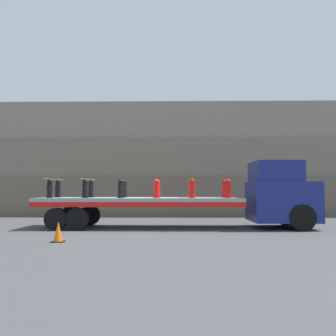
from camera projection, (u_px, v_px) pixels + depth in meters
name	position (u px, v px, depth m)	size (l,w,h in m)	color
ground_plane	(140.00, 228.00, 15.77)	(120.00, 120.00, 0.00)	#474749
rock_cliff	(152.00, 160.00, 23.87)	(60.00, 3.30, 6.96)	#665B4C
truck_cab	(283.00, 195.00, 15.73)	(2.62, 2.64, 2.78)	navy
flatbed_trailer	(125.00, 204.00, 15.84)	(8.54, 2.53, 1.26)	gray
fire_hydrant_black_near_0	(50.00, 189.00, 15.40)	(0.28, 0.53, 0.78)	black
fire_hydrant_black_far_0	(58.00, 189.00, 16.46)	(0.28, 0.53, 0.78)	black
fire_hydrant_black_near_1	(85.00, 189.00, 15.37)	(0.28, 0.53, 0.78)	black
fire_hydrant_black_far_1	(91.00, 189.00, 16.43)	(0.28, 0.53, 0.78)	black
fire_hydrant_black_near_2	(121.00, 189.00, 15.34)	(0.28, 0.53, 0.78)	black
fire_hydrant_black_far_2	(124.00, 189.00, 16.40)	(0.28, 0.53, 0.78)	black
fire_hydrant_red_near_3	(156.00, 189.00, 15.31)	(0.28, 0.53, 0.78)	red
fire_hydrant_red_far_3	(158.00, 189.00, 16.38)	(0.28, 0.53, 0.78)	red
fire_hydrant_red_near_4	(192.00, 189.00, 15.28)	(0.28, 0.53, 0.78)	red
fire_hydrant_red_far_4	(191.00, 189.00, 16.35)	(0.28, 0.53, 0.78)	red
fire_hydrant_red_near_5	(228.00, 189.00, 15.26)	(0.28, 0.53, 0.78)	red
fire_hydrant_red_far_5	(225.00, 189.00, 16.32)	(0.28, 0.53, 0.78)	red
cargo_strap_rear	(54.00, 179.00, 15.95)	(0.05, 2.62, 0.01)	yellow
cargo_strap_middle	(88.00, 179.00, 15.92)	(0.05, 2.62, 0.01)	yellow
cargo_strap_front	(192.00, 179.00, 15.84)	(0.05, 2.62, 0.01)	yellow
traffic_cone	(58.00, 232.00, 11.53)	(0.37, 0.37, 0.62)	black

